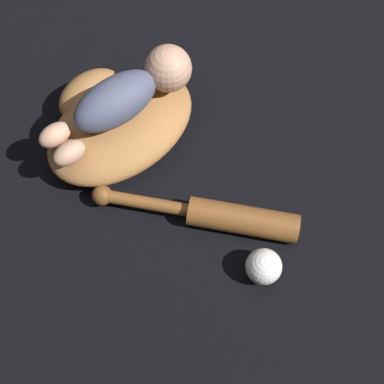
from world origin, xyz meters
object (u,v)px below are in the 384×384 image
baseball_glove (116,122)px  baby_figure (128,95)px  baseball (264,266)px  baseball_bat (219,216)px

baseball_glove → baby_figure: baby_figure is taller
baby_figure → baseball_glove: bearing=156.6°
baseball_glove → baseball: 0.45m
baby_figure → baseball: bearing=-81.3°
baseball_glove → baby_figure: size_ratio=1.09×
baby_figure → baseball_bat: bearing=-80.5°
baseball_glove → baseball_bat: baseball_glove is taller
baseball_glove → baby_figure: 0.10m
baseball_glove → baseball_bat: 0.31m
baseball_glove → baby_figure: bearing=-23.4°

